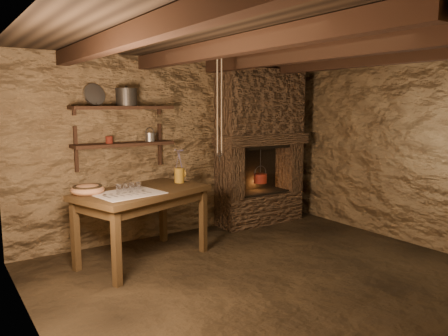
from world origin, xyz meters
TOP-DOWN VIEW (x-y plane):
  - floor at (0.00, 0.00)m, footprint 4.50×4.50m
  - back_wall at (0.00, 2.00)m, footprint 4.50×0.04m
  - left_wall at (-2.25, 0.00)m, footprint 0.04×4.00m
  - right_wall at (2.25, 0.00)m, footprint 0.04×4.00m
  - ceiling at (0.00, 0.00)m, footprint 4.50×4.00m
  - beam_far_left at (-1.50, 0.00)m, footprint 0.14×3.95m
  - beam_mid_left at (-0.50, 0.00)m, footprint 0.14×3.95m
  - beam_mid_right at (0.50, 0.00)m, footprint 0.14×3.95m
  - beam_far_right at (1.50, 0.00)m, footprint 0.14×3.95m
  - shelf_lower at (-0.85, 1.84)m, footprint 1.25×0.30m
  - shelf_upper at (-0.85, 1.84)m, footprint 1.25×0.30m
  - hearth at (1.25, 1.77)m, footprint 1.43×0.51m
  - work_table at (-0.89, 1.22)m, footprint 1.65×1.25m
  - linen_cloth at (-1.11, 1.09)m, footprint 0.75×0.64m
  - pewter_cutlery_row at (-1.11, 1.06)m, footprint 0.59×0.31m
  - drinking_glasses at (-1.09, 1.22)m, footprint 0.22×0.07m
  - stoneware_jug at (-0.32, 1.38)m, footprint 0.16×0.16m
  - wooden_bowl at (-1.47, 1.33)m, footprint 0.46×0.46m
  - iron_stockpot at (-0.80, 1.84)m, footprint 0.33×0.33m
  - tin_pan at (-1.16, 1.94)m, footprint 0.29×0.17m
  - small_kettle at (-0.50, 1.84)m, footprint 0.19×0.16m
  - rusty_tin at (-1.03, 1.84)m, footprint 0.09×0.09m
  - red_pot at (1.22, 1.72)m, footprint 0.26×0.26m
  - hanging_ropes at (0.05, 1.05)m, footprint 0.08×0.08m

SIDE VIEW (x-z plane):
  - floor at x=0.00m, z-range 0.00..0.00m
  - work_table at x=-0.89m, z-range 0.03..0.87m
  - red_pot at x=1.22m, z-range 0.43..0.97m
  - linen_cloth at x=-1.11m, z-range 0.83..0.84m
  - pewter_cutlery_row at x=-1.11m, z-range 0.84..0.85m
  - wooden_bowl at x=-1.47m, z-range 0.81..0.94m
  - drinking_glasses at x=-1.09m, z-range 0.84..0.93m
  - stoneware_jug at x=-0.32m, z-range 0.80..1.23m
  - back_wall at x=0.00m, z-range 0.00..2.40m
  - left_wall at x=-2.25m, z-range 0.00..2.40m
  - right_wall at x=2.25m, z-range 0.00..2.40m
  - hearth at x=1.25m, z-range 0.08..2.38m
  - shelf_lower at x=-0.85m, z-range 1.28..1.32m
  - rusty_tin at x=-1.03m, z-range 1.32..1.41m
  - small_kettle at x=-0.50m, z-range 1.29..1.46m
  - shelf_upper at x=-0.85m, z-range 1.73..1.77m
  - hanging_ropes at x=0.05m, z-range 1.20..2.40m
  - iron_stockpot at x=-0.80m, z-range 1.77..1.97m
  - tin_pan at x=-1.16m, z-range 1.77..2.04m
  - beam_far_left at x=-1.50m, z-range 2.23..2.39m
  - beam_mid_left at x=-0.50m, z-range 2.23..2.39m
  - beam_mid_right at x=0.50m, z-range 2.23..2.39m
  - beam_far_right at x=1.50m, z-range 2.23..2.39m
  - ceiling at x=0.00m, z-range 2.38..2.42m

